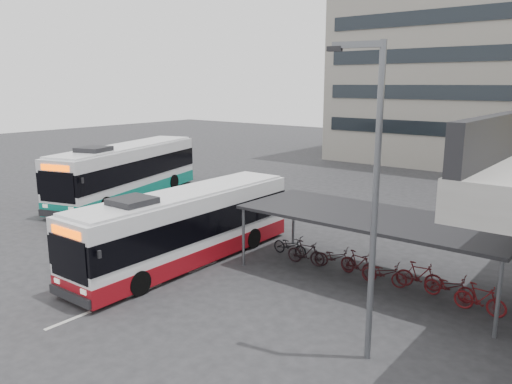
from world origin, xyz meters
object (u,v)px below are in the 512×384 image
Objects in this scene: lamp_post at (372,187)px; bus_teal at (127,172)px; pedestrian at (139,224)px; bus_main at (187,227)px.

bus_teal is at bearing 146.28° from lamp_post.
pedestrian is 0.21× the size of lamp_post.
bus_main is at bearing -96.09° from pedestrian.
bus_main is 13.05m from bus_teal.
lamp_post reaches higher than pedestrian.
bus_main is 6.40× the size of pedestrian.
bus_main is 1.32× the size of lamp_post.
bus_teal is 22.59m from lamp_post.
bus_teal is 1.53× the size of lamp_post.
bus_teal is (-11.63, 5.91, 0.22)m from bus_main.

